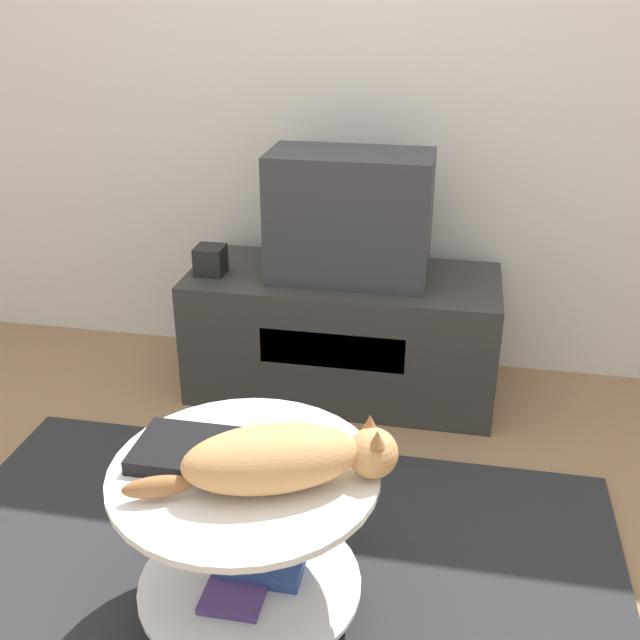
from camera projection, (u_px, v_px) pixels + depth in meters
name	position (u px, v px, depth m)	size (l,w,h in m)	color
ground_plane	(251.00, 613.00, 1.94)	(12.00, 12.00, 0.00)	#93704C
wall_back	(349.00, 35.00, 2.74)	(8.00, 0.05, 2.60)	silver
rug	(251.00, 610.00, 1.94)	(1.97, 1.48, 0.02)	#28282B
tv_stand	(342.00, 333.00, 2.89)	(1.16, 0.49, 0.48)	#33302D
tv	(350.00, 217.00, 2.67)	(0.58, 0.30, 0.46)	#333338
speaker	(210.00, 260.00, 2.78)	(0.11, 0.11, 0.11)	black
coffee_table	(248.00, 529.00, 1.80)	(0.63, 0.63, 0.45)	#B2B2B7
dvd_box	(184.00, 451.00, 1.76)	(0.23, 0.19, 0.04)	black
cat	(283.00, 458.00, 1.64)	(0.58, 0.30, 0.15)	tan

